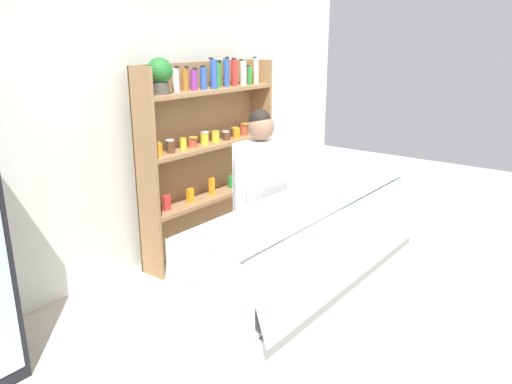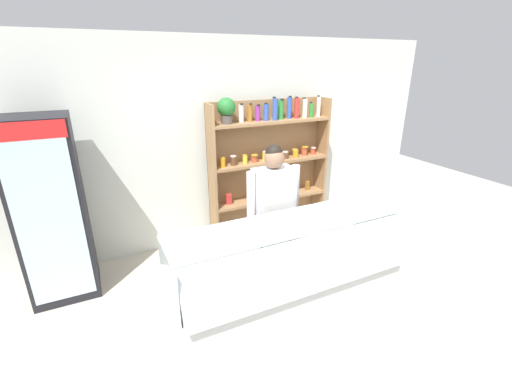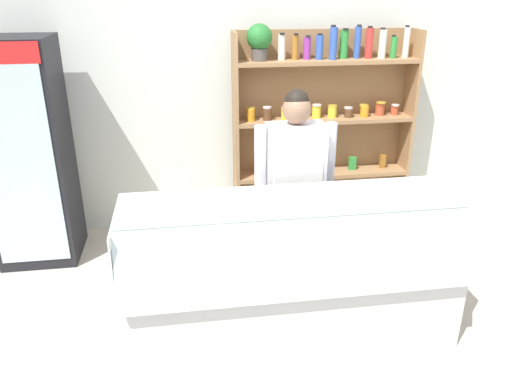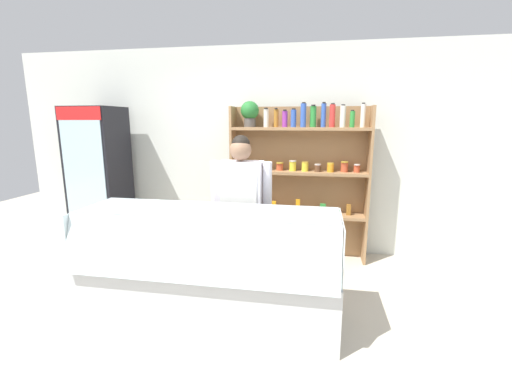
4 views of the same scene
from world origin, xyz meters
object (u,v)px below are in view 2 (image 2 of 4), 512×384
at_px(drinks_fridge, 52,211).
at_px(shelving_unit, 266,160).
at_px(deli_display_case, 286,290).
at_px(shop_clerk, 274,205).

height_order(drinks_fridge, shelving_unit, shelving_unit).
relative_size(drinks_fridge, deli_display_case, 0.87).
xyz_separation_m(drinks_fridge, shop_clerk, (2.12, -0.83, -0.01)).
height_order(deli_display_case, shop_clerk, shop_clerk).
xyz_separation_m(drinks_fridge, shelving_unit, (2.60, 0.24, 0.17)).
distance_m(deli_display_case, shop_clerk, 0.88).
bearing_deg(deli_display_case, drinks_fridge, 144.25).
bearing_deg(drinks_fridge, deli_display_case, -35.75).
distance_m(drinks_fridge, deli_display_case, 2.50).
relative_size(shelving_unit, deli_display_case, 0.89).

